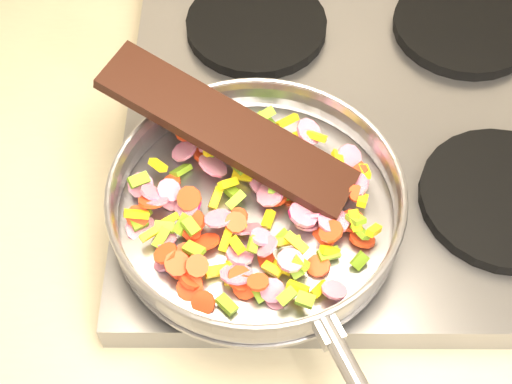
{
  "coord_description": "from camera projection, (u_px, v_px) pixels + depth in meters",
  "views": [
    {
      "loc": [
        -0.84,
        1.08,
        1.61
      ],
      "look_at": [
        -0.84,
        1.5,
        1.0
      ],
      "focal_mm": 50.0,
      "sensor_mm": 36.0,
      "label": 1
    }
  ],
  "objects": [
    {
      "name": "grate_bl",
      "position": [
        256.0,
        25.0,
        0.96
      ],
      "size": [
        0.19,
        0.19,
        0.02
      ],
      "primitive_type": "cylinder",
      "color": "black",
      "rests_on": "cooktop"
    },
    {
      "name": "grate_br",
      "position": [
        464.0,
        26.0,
        0.96
      ],
      "size": [
        0.19,
        0.19,
        0.02
      ],
      "primitive_type": "cylinder",
      "color": "black",
      "rests_on": "cooktop"
    },
    {
      "name": "grate_fr",
      "position": [
        504.0,
        198.0,
        0.8
      ],
      "size": [
        0.19,
        0.19,
        0.02
      ],
      "primitive_type": "cylinder",
      "color": "black",
      "rests_on": "cooktop"
    },
    {
      "name": "saute_pan",
      "position": [
        257.0,
        202.0,
        0.76
      ],
      "size": [
        0.35,
        0.49,
        0.05
      ],
      "rotation": [
        0.0,
        0.0,
        0.42
      ],
      "color": "#9E9EA5",
      "rests_on": "grate_fl"
    },
    {
      "name": "vegetable_heap",
      "position": [
        256.0,
        205.0,
        0.76
      ],
      "size": [
        0.28,
        0.27,
        0.05
      ],
      "color": "yellow",
      "rests_on": "saute_pan"
    },
    {
      "name": "cooktop",
      "position": [
        366.0,
        119.0,
        0.9
      ],
      "size": [
        0.6,
        0.6,
        0.04
      ],
      "primitive_type": "cube",
      "color": "#939399",
      "rests_on": "counter_top"
    },
    {
      "name": "wooden_spatula",
      "position": [
        228.0,
        130.0,
        0.77
      ],
      "size": [
        0.29,
        0.19,
        0.09
      ],
      "primitive_type": "cube",
      "rotation": [
        0.0,
        -0.25,
        2.69
      ],
      "color": "black",
      "rests_on": "saute_pan"
    },
    {
      "name": "grate_fl",
      "position": [
        255.0,
        197.0,
        0.8
      ],
      "size": [
        0.19,
        0.19,
        0.02
      ],
      "primitive_type": "cylinder",
      "color": "black",
      "rests_on": "cooktop"
    }
  ]
}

